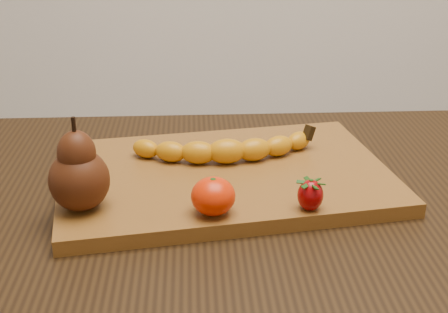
{
  "coord_description": "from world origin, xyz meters",
  "views": [
    {
      "loc": [
        -0.01,
        -0.72,
        1.14
      ],
      "look_at": [
        0.03,
        0.07,
        0.8
      ],
      "focal_mm": 50.0,
      "sensor_mm": 36.0,
      "label": 1
    }
  ],
  "objects_px": {
    "cutting_board": "(224,176)",
    "pear": "(78,164)",
    "table": "(207,269)",
    "mandarin": "(213,196)"
  },
  "relations": [
    {
      "from": "cutting_board",
      "to": "pear",
      "type": "height_order",
      "value": "pear"
    },
    {
      "from": "table",
      "to": "pear",
      "type": "bearing_deg",
      "value": -167.86
    },
    {
      "from": "mandarin",
      "to": "table",
      "type": "bearing_deg",
      "value": 97.32
    },
    {
      "from": "cutting_board",
      "to": "pear",
      "type": "distance_m",
      "value": 0.22
    },
    {
      "from": "cutting_board",
      "to": "mandarin",
      "type": "height_order",
      "value": "mandarin"
    },
    {
      "from": "table",
      "to": "cutting_board",
      "type": "xyz_separation_m",
      "value": [
        0.03,
        0.07,
        0.11
      ]
    },
    {
      "from": "table",
      "to": "mandarin",
      "type": "distance_m",
      "value": 0.15
    },
    {
      "from": "mandarin",
      "to": "cutting_board",
      "type": "bearing_deg",
      "value": 81.05
    },
    {
      "from": "cutting_board",
      "to": "pear",
      "type": "relative_size",
      "value": 3.92
    },
    {
      "from": "cutting_board",
      "to": "pear",
      "type": "bearing_deg",
      "value": -159.49
    }
  ]
}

